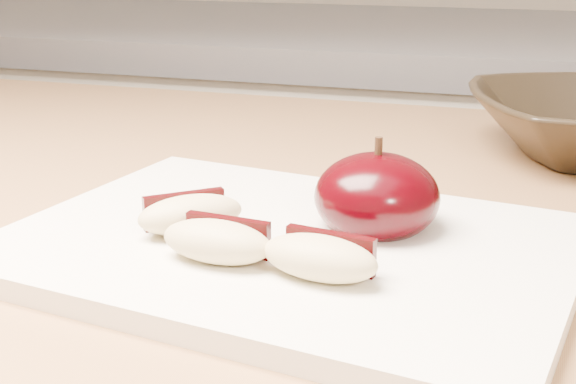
% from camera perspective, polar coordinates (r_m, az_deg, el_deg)
% --- Properties ---
extents(back_cabinet, '(2.40, 0.62, 0.94)m').
position_cam_1_polar(back_cabinet, '(1.33, 7.26, -8.70)').
color(back_cabinet, silver).
rests_on(back_cabinet, ground).
extents(cutting_board, '(0.32, 0.25, 0.01)m').
position_cam_1_polar(cutting_board, '(0.43, 0.00, -3.95)').
color(cutting_board, white).
rests_on(cutting_board, island_counter).
extents(apple_half, '(0.08, 0.08, 0.06)m').
position_cam_1_polar(apple_half, '(0.44, 6.33, -0.34)').
color(apple_half, black).
rests_on(apple_half, cutting_board).
extents(apple_wedge_a, '(0.06, 0.06, 0.02)m').
position_cam_1_polar(apple_wedge_a, '(0.43, -7.00, -1.55)').
color(apple_wedge_a, '#D5C087').
rests_on(apple_wedge_a, cutting_board).
extents(apple_wedge_b, '(0.06, 0.03, 0.02)m').
position_cam_1_polar(apple_wedge_b, '(0.39, -5.00, -3.48)').
color(apple_wedge_b, '#D5C087').
rests_on(apple_wedge_b, cutting_board).
extents(apple_wedge_c, '(0.06, 0.04, 0.02)m').
position_cam_1_polar(apple_wedge_c, '(0.37, 2.35, -4.64)').
color(apple_wedge_c, '#D5C087').
rests_on(apple_wedge_c, cutting_board).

